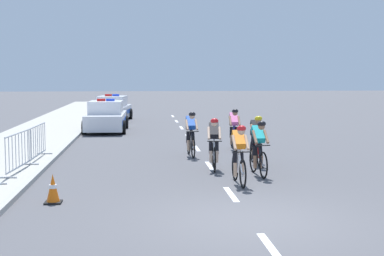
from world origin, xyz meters
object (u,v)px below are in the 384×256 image
Objects in this scene: cyclist_second at (259,147)px; police_car_second at (113,109)px; cyclist_lead at (239,154)px; cyclist_fourth at (256,139)px; cyclist_fifth at (191,133)px; crowd_barrier_middle at (19,152)px; police_car_nearest at (106,117)px; traffic_cone_near at (53,189)px; crowd_barrier_rear at (38,142)px; cyclist_third at (214,143)px; cyclist_sixth at (234,129)px.

cyclist_second is 0.38× the size of police_car_second.
cyclist_lead is at bearing -122.47° from cyclist_second.
cyclist_fourth and cyclist_fifth have the same top height.
cyclist_lead is at bearing -17.21° from crowd_barrier_middle.
cyclist_second is at bearing -67.81° from cyclist_fifth.
cyclist_fourth is at bearing -63.68° from police_car_nearest.
police_car_nearest is 6.93× the size of traffic_cone_near.
cyclist_second reaches higher than crowd_barrier_rear.
cyclist_lead is 14.15m from police_car_nearest.
police_car_nearest is at bearing 108.66° from cyclist_third.
traffic_cone_near is at bearing -123.50° from cyclist_sixth.
cyclist_fourth is (1.06, 2.97, 0.00)m from cyclist_lead.
police_car_second is (-4.91, 18.38, -0.11)m from cyclist_second.
cyclist_sixth is 9.60m from traffic_cone_near.
cyclist_sixth is at bearing -54.68° from police_car_nearest.
cyclist_fourth is 11.78m from police_car_nearest.
cyclist_sixth reaches higher than crowd_barrier_rear.
cyclist_sixth is (1.71, 1.41, 0.00)m from cyclist_fifth.
cyclist_fourth and cyclist_sixth have the same top height.
crowd_barrier_rear is (-4.92, -0.95, -0.14)m from cyclist_fifth.
cyclist_fourth is at bearing 70.31° from cyclist_lead.
cyclist_third and cyclist_sixth have the same top height.
cyclist_third reaches higher than traffic_cone_near.
traffic_cone_near is (-0.20, -15.19, -0.37)m from police_car_nearest.
police_car_nearest reaches higher than cyclist_second.
police_car_second is 15.67m from crowd_barrier_rear.
cyclist_second and cyclist_fourth have the same top height.
cyclist_sixth is 0.74× the size of crowd_barrier_rear.
cyclist_lead is 4.99m from cyclist_fifth.
crowd_barrier_middle is (-6.74, -4.54, -0.14)m from cyclist_sixth.
cyclist_fifth is at bearing 99.11° from cyclist_third.
cyclist_fifth is 5.93m from crowd_barrier_middle.
cyclist_fourth is at bearing -46.81° from cyclist_fifth.
police_car_nearest is 1.91× the size of crowd_barrier_middle.
traffic_cone_near is at bearing -67.30° from crowd_barrier_middle.
police_car_nearest is 15.19m from traffic_cone_near.
cyclist_second is 2.69× the size of traffic_cone_near.
cyclist_fifth is at bearing 61.49° from traffic_cone_near.
cyclist_fourth is 0.74× the size of crowd_barrier_rear.
police_car_nearest is 0.97× the size of police_car_second.
cyclist_fourth is 1.00× the size of cyclist_sixth.
cyclist_second is at bearing -23.42° from crowd_barrier_rear.
cyclist_sixth reaches higher than crowd_barrier_middle.
police_car_nearest is at bearing 107.08° from cyclist_lead.
cyclist_fifth is 9.24m from police_car_nearest.
traffic_cone_near is at bearing -90.76° from police_car_nearest.
cyclist_third is at bearing -77.59° from police_car_second.
cyclist_fifth is 0.74× the size of crowd_barrier_middle.
cyclist_fourth reaches higher than traffic_cone_near.
crowd_barrier_rear is (-1.54, -15.59, -0.03)m from police_car_second.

